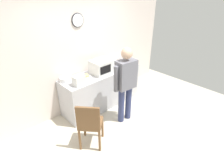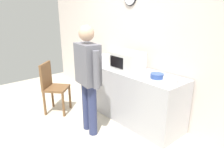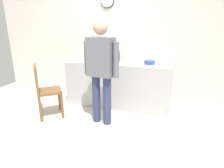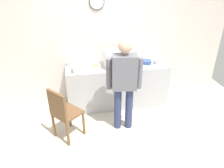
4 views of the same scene
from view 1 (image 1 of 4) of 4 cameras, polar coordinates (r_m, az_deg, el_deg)
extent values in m
plane|color=beige|center=(3.82, 6.12, -15.26)|extent=(6.00, 6.00, 0.00)
cube|color=silver|center=(4.19, -9.87, 9.44)|extent=(5.40, 0.10, 2.60)
cylinder|color=white|center=(3.95, -10.81, 19.22)|extent=(0.25, 0.03, 0.25)
cylinder|color=black|center=(3.95, -10.84, 19.22)|extent=(0.28, 0.02, 0.28)
cube|color=#B7B7BC|center=(4.42, -3.11, -1.39)|extent=(2.03, 0.62, 0.88)
cube|color=silver|center=(4.13, -3.17, 5.59)|extent=(0.50, 0.38, 0.30)
cube|color=black|center=(3.96, -2.01, 4.59)|extent=(0.30, 0.01, 0.18)
cylinder|color=white|center=(3.98, -8.25, 2.19)|extent=(0.25, 0.25, 0.01)
cube|color=#D0BA72|center=(3.97, -8.28, 2.61)|extent=(0.14, 0.14, 0.05)
cylinder|color=#33519E|center=(4.57, 2.59, 6.30)|extent=(0.20, 0.20, 0.07)
cylinder|color=white|center=(3.89, -14.59, 1.53)|extent=(0.24, 0.24, 0.10)
cylinder|color=white|center=(4.72, 5.13, 6.98)|extent=(0.21, 0.21, 0.07)
cube|color=silver|center=(3.65, -10.51, 1.12)|extent=(0.22, 0.18, 0.20)
cube|color=silver|center=(4.10, -11.82, 2.61)|extent=(0.13, 0.14, 0.01)
cube|color=silver|center=(4.44, 3.50, 5.16)|extent=(0.17, 0.04, 0.01)
cylinder|color=navy|center=(3.97, 5.20, -5.77)|extent=(0.13, 0.13, 0.81)
cylinder|color=navy|center=(3.86, 2.94, -6.76)|extent=(0.13, 0.13, 0.81)
cube|color=slate|center=(3.57, 4.46, 3.04)|extent=(0.43, 0.29, 0.59)
cylinder|color=slate|center=(3.74, 7.37, 3.57)|extent=(0.09, 0.09, 0.53)
cylinder|color=slate|center=(3.44, 1.26, 1.57)|extent=(0.09, 0.09, 0.53)
sphere|color=#D1A889|center=(3.41, 4.73, 9.65)|extent=(0.22, 0.22, 0.22)
cylinder|color=brown|center=(3.59, -3.04, -13.56)|extent=(0.04, 0.04, 0.45)
cylinder|color=brown|center=(3.65, -8.72, -13.08)|extent=(0.04, 0.04, 0.45)
cylinder|color=brown|center=(3.34, -3.93, -17.58)|extent=(0.04, 0.04, 0.45)
cylinder|color=brown|center=(3.40, -10.14, -16.97)|extent=(0.04, 0.04, 0.45)
cube|color=brown|center=(3.33, -6.69, -12.16)|extent=(0.56, 0.56, 0.04)
cube|color=brown|center=(3.04, -7.62, -10.79)|extent=(0.29, 0.33, 0.45)
camera|label=2|loc=(4.98, 41.56, 12.72)|focal=34.08mm
camera|label=3|loc=(3.64, 50.64, 0.49)|focal=29.59mm
camera|label=4|loc=(1.91, 76.94, 6.00)|focal=34.81mm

